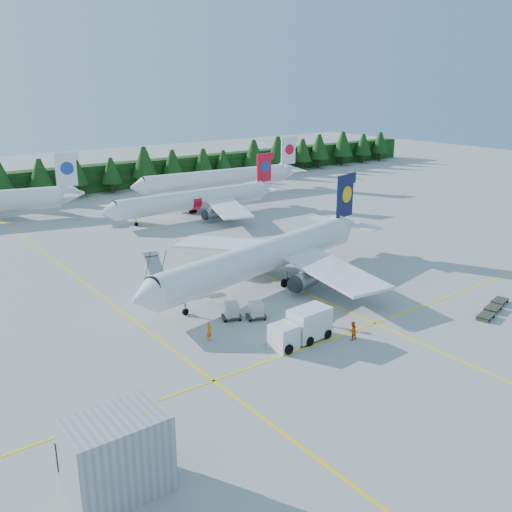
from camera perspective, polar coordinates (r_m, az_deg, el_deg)
ground at (r=61.43m, az=3.83°, el=-6.25°), size 320.00×320.00×0.00m
taxi_stripe_a at (r=71.04m, az=-15.62°, el=-3.54°), size 0.25×120.00×0.01m
taxi_stripe_b at (r=79.73m, az=-2.18°, el=-0.60°), size 0.25×120.00×0.01m
taxi_stripe_cross at (r=57.42m, az=7.74°, el=-8.12°), size 80.00×0.25×0.01m
treeline_hedge at (r=131.75m, az=-20.03°, el=6.87°), size 220.00×4.00×6.00m
terminal_building at (r=37.66m, az=-13.72°, el=-18.83°), size 6.00×4.00×5.20m
airliner_navy at (r=69.54m, az=0.26°, el=-0.31°), size 39.18×31.91×11.53m
airliner_red at (r=105.63m, az=-6.60°, el=5.52°), size 35.85×29.53×10.43m
airliner_far_right at (r=125.14m, az=-4.29°, el=7.68°), size 40.40×7.17×11.75m
airstairs at (r=68.75m, az=-9.50°, el=-3.04°), size 4.85×6.59×4.05m
service_truck at (r=55.67m, az=4.47°, el=-7.09°), size 6.67×2.74×3.16m
dolly_train at (r=68.25m, az=22.63°, el=-4.77°), size 7.64×3.33×0.13m
uld_pair at (r=60.73m, az=-1.23°, el=-5.42°), size 4.67×3.65×1.56m
crew_a at (r=56.24m, az=-4.71°, el=-7.52°), size 0.83×0.76×1.90m
crew_b at (r=56.95m, az=9.62°, el=-7.38°), size 0.93×0.73×1.92m
crew_c at (r=59.57m, az=7.51°, el=-6.20°), size 0.66×0.84×1.80m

